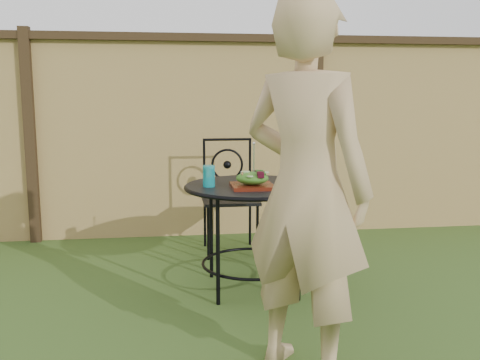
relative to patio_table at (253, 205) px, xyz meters
The scene contains 9 objects.
ground 1.03m from the patio_table, 123.36° to the right, with size 60.00×60.00×0.00m, color #234215.
fence 1.60m from the patio_table, 107.39° to the left, with size 8.00×0.12×1.90m.
patio_table is the anchor object (origin of this frame).
patio_chair 0.94m from the patio_table, 93.19° to the left, with size 0.46×0.46×0.95m.
diner 1.16m from the patio_table, 86.50° to the right, with size 0.65×0.43×1.78m, color tan.
salad_plate 0.20m from the patio_table, 100.70° to the right, with size 0.27×0.27×0.02m, color #3D0B08.
salad 0.24m from the patio_table, 100.70° to the right, with size 0.21×0.21×0.08m, color #235614.
fork 0.35m from the patio_table, 96.16° to the right, with size 0.01×0.01×0.18m, color silver.
drinking_glass 0.36m from the patio_table, behind, with size 0.08×0.08×0.14m, color #0D959F.
Camera 1 is at (-0.09, -2.78, 1.32)m, focal length 40.00 mm.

